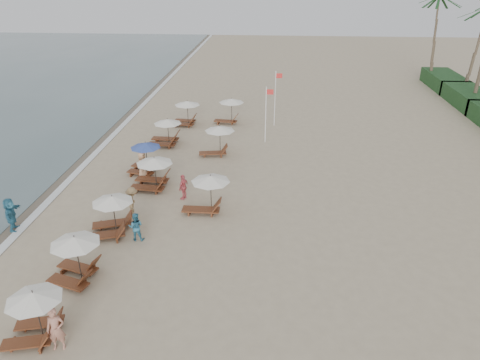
# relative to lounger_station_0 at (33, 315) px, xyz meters

# --- Properties ---
(ground) EXTENTS (160.00, 160.00, 0.00)m
(ground) POSITION_rel_lounger_station_0_xyz_m (6.49, 4.38, -1.10)
(ground) COLOR tan
(ground) RESTS_ON ground
(wet_sand_band) EXTENTS (3.20, 140.00, 0.01)m
(wet_sand_band) POSITION_rel_lounger_station_0_xyz_m (-6.01, 14.38, -1.10)
(wet_sand_band) COLOR #6B5E4C
(wet_sand_band) RESTS_ON ground
(foam_line) EXTENTS (0.50, 140.00, 0.02)m
(foam_line) POSITION_rel_lounger_station_0_xyz_m (-4.71, 14.38, -1.09)
(foam_line) COLOR white
(foam_line) RESTS_ON ground
(lounger_station_0) EXTENTS (2.42, 2.09, 2.18)m
(lounger_station_0) POSITION_rel_lounger_station_0_xyz_m (0.00, 0.00, 0.00)
(lounger_station_0) COLOR brown
(lounger_station_0) RESTS_ON ground
(lounger_station_1) EXTENTS (2.58, 2.34, 2.28)m
(lounger_station_1) POSITION_rel_lounger_station_0_xyz_m (0.05, 3.51, 0.02)
(lounger_station_1) COLOR brown
(lounger_station_1) RESTS_ON ground
(lounger_station_2) EXTENTS (2.66, 2.58, 2.25)m
(lounger_station_2) POSITION_rel_lounger_station_0_xyz_m (0.33, 7.38, -0.07)
(lounger_station_2) COLOR brown
(lounger_station_2) RESTS_ON ground
(lounger_station_3) EXTENTS (2.77, 2.31, 2.06)m
(lounger_station_3) POSITION_rel_lounger_station_0_xyz_m (1.09, 12.91, -0.11)
(lounger_station_3) COLOR brown
(lounger_station_3) RESTS_ON ground
(lounger_station_4) EXTENTS (2.43, 2.16, 2.21)m
(lounger_station_4) POSITION_rel_lounger_station_0_xyz_m (-0.01, 15.15, -0.01)
(lounger_station_4) COLOR brown
(lounger_station_4) RESTS_ON ground
(lounger_station_5) EXTENTS (2.71, 2.18, 2.12)m
(lounger_station_5) POSITION_rel_lounger_station_0_xyz_m (0.19, 20.52, -0.13)
(lounger_station_5) COLOR brown
(lounger_station_5) RESTS_ON ground
(lounger_station_6) EXTENTS (2.55, 2.24, 2.19)m
(lounger_station_6) POSITION_rel_lounger_station_0_xyz_m (0.89, 25.53, 0.02)
(lounger_station_6) COLOR brown
(lounger_station_6) RESTS_ON ground
(inland_station_0) EXTENTS (2.82, 2.24, 2.22)m
(inland_station_0) POSITION_rel_lounger_station_0_xyz_m (5.01, 10.04, 0.19)
(inland_station_0) COLOR brown
(inland_station_0) RESTS_ON ground
(inland_station_1) EXTENTS (2.77, 2.24, 2.22)m
(inland_station_1) POSITION_rel_lounger_station_0_xyz_m (4.55, 18.67, 0.24)
(inland_station_1) COLOR brown
(inland_station_1) RESTS_ON ground
(inland_station_2) EXTENTS (2.78, 2.24, 2.22)m
(inland_station_2) POSITION_rel_lounger_station_0_xyz_m (4.69, 26.31, 0.23)
(inland_station_2) COLOR brown
(inland_station_2) RESTS_ON ground
(beachgoer_near) EXTENTS (0.73, 0.55, 1.81)m
(beachgoer_near) POSITION_rel_lounger_station_0_xyz_m (1.06, -0.44, -0.19)
(beachgoer_near) COLOR #B07460
(beachgoer_near) RESTS_ON ground
(beachgoer_mid_a) EXTENTS (0.79, 0.64, 1.55)m
(beachgoer_mid_a) POSITION_rel_lounger_station_0_xyz_m (1.85, 6.92, -0.32)
(beachgoer_mid_a) COLOR teal
(beachgoer_mid_a) RESTS_ON ground
(beachgoer_mid_b) EXTENTS (0.95, 1.31, 1.81)m
(beachgoer_mid_b) POSITION_rel_lounger_station_0_xyz_m (0.99, 9.25, -0.19)
(beachgoer_mid_b) COLOR olive
(beachgoer_mid_b) RESTS_ON ground
(beachgoer_far_a) EXTENTS (0.68, 1.02, 1.61)m
(beachgoer_far_a) POSITION_rel_lounger_station_0_xyz_m (3.41, 11.59, -0.29)
(beachgoer_far_a) COLOR #CE525A
(beachgoer_far_a) RESTS_ON ground
(beachgoer_far_b) EXTENTS (0.70, 0.98, 1.87)m
(beachgoer_far_b) POSITION_rel_lounger_station_0_xyz_m (0.12, 14.34, -0.16)
(beachgoer_far_b) COLOR tan
(beachgoer_far_b) RESTS_ON ground
(waterline_walker) EXTENTS (0.94, 1.83, 1.88)m
(waterline_walker) POSITION_rel_lounger_station_0_xyz_m (-5.03, 7.37, -0.16)
(waterline_walker) COLOR teal
(waterline_walker) RESTS_ON ground
(flag_pole_near) EXTENTS (0.59, 0.08, 4.51)m
(flag_pole_near) POSITION_rel_lounger_station_0_xyz_m (8.12, 21.75, 1.40)
(flag_pole_near) COLOR silver
(flag_pole_near) RESTS_ON ground
(flag_pole_far) EXTENTS (0.59, 0.08, 4.83)m
(flag_pole_far) POSITION_rel_lounger_station_0_xyz_m (8.82, 26.05, 1.56)
(flag_pole_far) COLOR silver
(flag_pole_far) RESTS_ON ground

